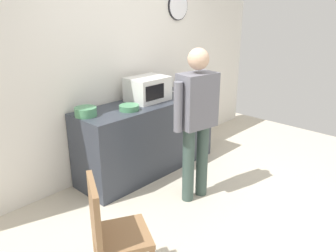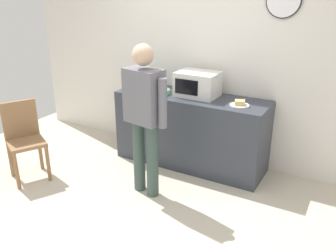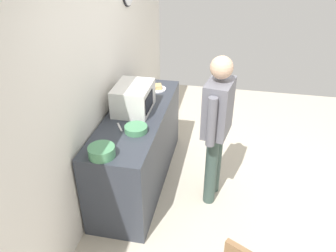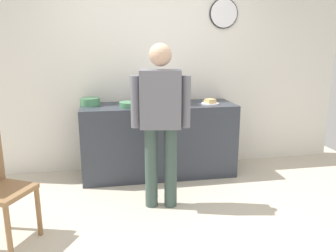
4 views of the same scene
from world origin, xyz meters
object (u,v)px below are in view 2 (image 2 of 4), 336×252
(cereal_bowl, at_px, (161,92))
(fork_utensil, at_px, (171,91))
(microwave, at_px, (198,84))
(wooden_chair, at_px, (24,137))
(spoon_utensil, at_px, (242,101))
(sandwich_plate, at_px, (240,104))
(person_standing, at_px, (144,111))
(salad_bowl, at_px, (138,83))

(cereal_bowl, height_order, fork_utensil, cereal_bowl)
(cereal_bowl, xyz_separation_m, fork_utensil, (0.04, 0.19, -0.03))
(microwave, xyz_separation_m, wooden_chair, (-1.64, -1.33, -0.55))
(microwave, bearing_deg, spoon_utensil, 6.25)
(sandwich_plate, height_order, person_standing, person_standing)
(sandwich_plate, bearing_deg, wooden_chair, -151.59)
(sandwich_plate, distance_m, cereal_bowl, 1.02)
(sandwich_plate, distance_m, fork_utensil, 0.99)
(fork_utensil, bearing_deg, sandwich_plate, -9.56)
(microwave, bearing_deg, salad_bowl, 177.88)
(cereal_bowl, relative_size, spoon_utensil, 1.36)
(sandwich_plate, bearing_deg, salad_bowl, 173.86)
(sandwich_plate, relative_size, person_standing, 0.13)
(person_standing, distance_m, wooden_chair, 1.58)
(salad_bowl, xyz_separation_m, cereal_bowl, (0.46, -0.18, -0.02))
(person_standing, bearing_deg, fork_utensil, 102.56)
(microwave, relative_size, person_standing, 0.30)
(sandwich_plate, xyz_separation_m, spoon_utensil, (-0.03, 0.19, -0.02))
(fork_utensil, bearing_deg, person_standing, -77.44)
(fork_utensil, height_order, wooden_chair, wooden_chair)
(wooden_chair, bearing_deg, sandwich_plate, 28.41)
(microwave, relative_size, cereal_bowl, 2.17)
(fork_utensil, xyz_separation_m, wooden_chair, (-1.24, -1.37, -0.40))
(salad_bowl, height_order, spoon_utensil, salad_bowl)
(fork_utensil, relative_size, wooden_chair, 0.18)
(microwave, height_order, salad_bowl, microwave)
(microwave, bearing_deg, wooden_chair, -140.89)
(sandwich_plate, xyz_separation_m, fork_utensil, (-0.98, 0.17, -0.02))
(microwave, relative_size, sandwich_plate, 2.24)
(spoon_utensil, distance_m, person_standing, 1.24)
(salad_bowl, relative_size, wooden_chair, 0.26)
(person_standing, height_order, wooden_chair, person_standing)
(spoon_utensil, bearing_deg, cereal_bowl, -168.13)
(fork_utensil, relative_size, person_standing, 0.10)
(microwave, relative_size, spoon_utensil, 2.94)
(microwave, relative_size, wooden_chair, 0.53)
(cereal_bowl, bearing_deg, sandwich_plate, 1.18)
(spoon_utensil, height_order, person_standing, person_standing)
(person_standing, bearing_deg, salad_bowl, 126.88)
(sandwich_plate, xyz_separation_m, salad_bowl, (-1.49, 0.16, 0.03))
(spoon_utensil, bearing_deg, sandwich_plate, -80.93)
(sandwich_plate, height_order, spoon_utensil, sandwich_plate)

